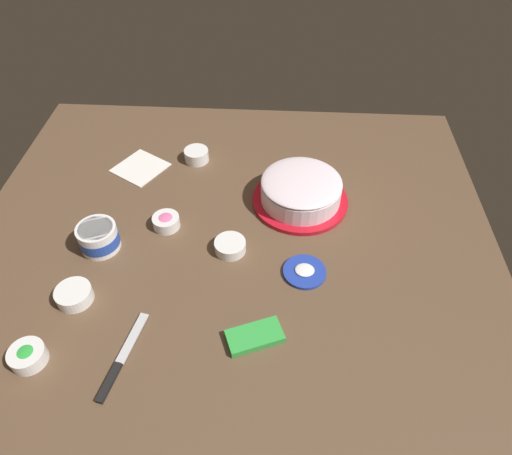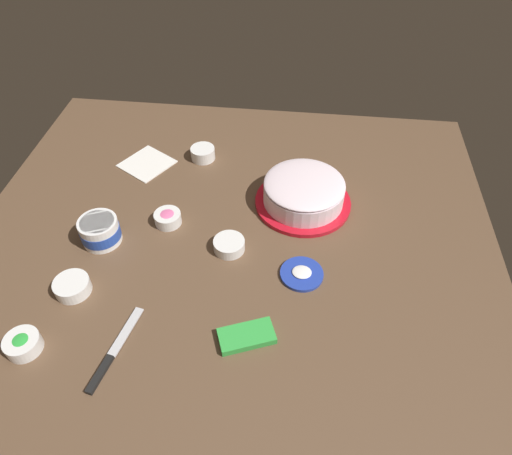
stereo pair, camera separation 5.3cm
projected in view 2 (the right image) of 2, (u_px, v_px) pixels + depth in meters
ground_plane at (228, 255)px, 1.31m from camera, size 1.54×1.54×0.00m
frosted_cake at (304, 193)px, 1.43m from camera, size 0.30×0.30×0.10m
frosting_tub at (100, 231)px, 1.32m from camera, size 0.11×0.11×0.08m
frosting_tub_lid at (302, 274)px, 1.25m from camera, size 0.12×0.12×0.02m
spreading_knife at (111, 356)px, 1.08m from camera, size 0.07×0.23×0.01m
sprinkle_bowl_pink at (168, 218)px, 1.39m from camera, size 0.08×0.08×0.04m
sprinkle_bowl_orange at (228, 245)px, 1.31m from camera, size 0.09×0.09×0.03m
sprinkle_bowl_rainbow at (203, 153)px, 1.61m from camera, size 0.08×0.08×0.04m
sprinkle_bowl_green at (23, 344)px, 1.09m from camera, size 0.08×0.08×0.04m
sprinkle_bowl_yellow at (72, 286)px, 1.21m from camera, size 0.09×0.09×0.04m
candy_box_lower at (247, 336)px, 1.12m from camera, size 0.15×0.11×0.02m
paper_napkin at (147, 163)px, 1.60m from camera, size 0.21×0.21×0.01m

